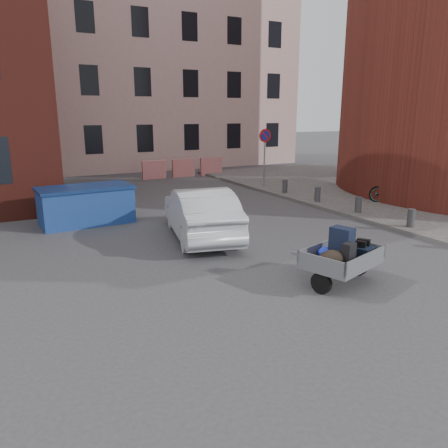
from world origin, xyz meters
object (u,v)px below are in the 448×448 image
dumpster (86,205)px  bicycle (391,190)px  silver_car (200,213)px  trailer (341,256)px

dumpster → bicycle: dumpster is taller
dumpster → bicycle: bearing=-15.9°
dumpster → bicycle: 11.34m
bicycle → silver_car: bearing=116.3°
trailer → dumpster: 8.58m
dumpster → silver_car: 4.09m
trailer → dumpster: size_ratio=0.66×
trailer → dumpster: bearing=98.1°
trailer → silver_car: 4.72m
silver_car → trailer: bearing=116.2°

